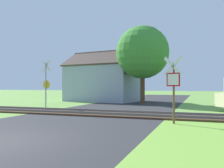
{
  "coord_description": "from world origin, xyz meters",
  "views": [
    {
      "loc": [
        5.69,
        -5.81,
        1.68
      ],
      "look_at": [
        0.5,
        8.83,
        1.8
      ],
      "focal_mm": 40.0,
      "sensor_mm": 36.0,
      "label": 1
    }
  ],
  "objects_px": {
    "house": "(104,82)",
    "tree_center": "(143,52)",
    "stop_sign_near": "(173,84)",
    "crossing_sign_far": "(46,81)"
  },
  "relations": [
    {
      "from": "tree_center",
      "to": "stop_sign_near",
      "type": "bearing_deg",
      "value": -71.17
    },
    {
      "from": "house",
      "to": "tree_center",
      "type": "height_order",
      "value": "tree_center"
    },
    {
      "from": "stop_sign_near",
      "to": "tree_center",
      "type": "height_order",
      "value": "tree_center"
    },
    {
      "from": "crossing_sign_far",
      "to": "house",
      "type": "distance_m",
      "value": 9.98
    },
    {
      "from": "tree_center",
      "to": "crossing_sign_far",
      "type": "bearing_deg",
      "value": -128.47
    },
    {
      "from": "stop_sign_near",
      "to": "house",
      "type": "bearing_deg",
      "value": -46.74
    },
    {
      "from": "house",
      "to": "tree_center",
      "type": "bearing_deg",
      "value": -19.32
    },
    {
      "from": "crossing_sign_far",
      "to": "house",
      "type": "height_order",
      "value": "house"
    },
    {
      "from": "house",
      "to": "tree_center",
      "type": "xyz_separation_m",
      "value": [
        5.01,
        -2.75,
        2.73
      ]
    },
    {
      "from": "crossing_sign_far",
      "to": "tree_center",
      "type": "bearing_deg",
      "value": 57.73
    }
  ]
}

